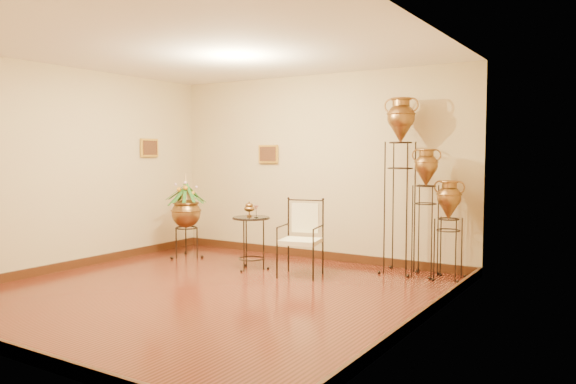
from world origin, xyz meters
The scene contains 8 objects.
ground centered at (0.00, 0.00, 0.00)m, with size 5.00×5.00×0.00m, color maroon.
room_shell centered at (-0.01, 0.01, 1.73)m, with size 5.02×5.02×2.81m.
amphora_tall centered at (1.49, 2.15, 1.21)m, with size 0.60×0.60×2.38m.
amphora_mid centered at (1.86, 2.10, 0.86)m, with size 0.41×0.41×1.69m.
amphora_short centered at (2.15, 2.15, 0.64)m, with size 0.47×0.47×1.29m.
planter_urn centered at (-1.74, 1.49, 0.74)m, with size 0.73×0.73×1.33m.
armchair centered at (0.46, 1.28, 0.50)m, with size 0.66×0.64×1.00m.
side_table centered at (-0.34, 1.28, 0.38)m, with size 0.66×0.66×0.93m.
Camera 1 is at (4.19, -4.99, 1.62)m, focal length 35.00 mm.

